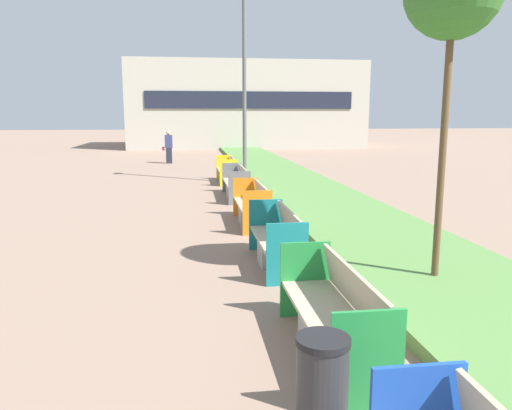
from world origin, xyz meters
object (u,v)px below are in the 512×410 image
(bench_green_frame, at_px, (333,322))
(bench_teal_frame, at_px, (277,244))
(litter_bin, at_px, (322,400))
(street_lamp_post, at_px, (244,72))
(bench_grey_frame, at_px, (237,185))
(bench_orange_frame, at_px, (253,208))
(bench_yellow_frame, at_px, (227,173))
(pedestrian_walking, at_px, (169,147))

(bench_green_frame, height_order, bench_teal_frame, same)
(bench_teal_frame, bearing_deg, litter_bin, -96.43)
(street_lamp_post, bearing_deg, bench_grey_frame, -100.63)
(litter_bin, relative_size, street_lamp_post, 0.13)
(bench_orange_frame, relative_size, street_lamp_post, 0.30)
(bench_teal_frame, distance_m, bench_yellow_frame, 10.41)
(litter_bin, xyz_separation_m, street_lamp_post, (1.15, 14.88, 3.49))
(pedestrian_walking, bearing_deg, street_lamp_post, -69.54)
(bench_green_frame, bearing_deg, bench_yellow_frame, 90.01)
(bench_yellow_frame, relative_size, pedestrian_walking, 1.23)
(bench_grey_frame, distance_m, bench_yellow_frame, 3.51)
(bench_teal_frame, relative_size, pedestrian_walking, 1.24)
(bench_green_frame, xyz_separation_m, bench_yellow_frame, (-0.00, 13.62, -0.00))
(bench_orange_frame, height_order, street_lamp_post, street_lamp_post)
(bench_yellow_frame, distance_m, pedestrian_walking, 8.20)
(bench_teal_frame, distance_m, street_lamp_post, 10.78)
(bench_green_frame, xyz_separation_m, street_lamp_post, (0.61, 13.36, 3.60))
(bench_green_frame, relative_size, bench_teal_frame, 1.07)
(bench_grey_frame, height_order, pedestrian_walking, pedestrian_walking)
(bench_green_frame, height_order, street_lamp_post, street_lamp_post)
(bench_green_frame, relative_size, pedestrian_walking, 1.32)
(bench_green_frame, xyz_separation_m, bench_orange_frame, (-0.00, 6.40, -0.00))
(street_lamp_post, bearing_deg, bench_orange_frame, -95.02)
(bench_grey_frame, bearing_deg, bench_teal_frame, -90.04)
(bench_teal_frame, xyz_separation_m, bench_grey_frame, (0.00, 6.90, 0.01))
(bench_teal_frame, height_order, bench_yellow_frame, same)
(street_lamp_post, height_order, pedestrian_walking, street_lamp_post)
(bench_teal_frame, xyz_separation_m, litter_bin, (-0.53, -4.74, 0.11))
(bench_teal_frame, distance_m, bench_orange_frame, 3.18)
(bench_teal_frame, bearing_deg, pedestrian_walking, 97.52)
(bench_orange_frame, relative_size, bench_grey_frame, 0.88)
(pedestrian_walking, bearing_deg, litter_bin, -85.34)
(bench_green_frame, distance_m, bench_orange_frame, 6.40)
(bench_teal_frame, bearing_deg, bench_grey_frame, 89.96)
(litter_bin, bearing_deg, bench_green_frame, 70.66)
(bench_teal_frame, distance_m, litter_bin, 4.77)
(bench_green_frame, bearing_deg, pedestrian_walking, 96.41)
(bench_orange_frame, bearing_deg, street_lamp_post, 84.98)
(bench_yellow_frame, distance_m, litter_bin, 15.16)
(bench_grey_frame, distance_m, street_lamp_post, 4.88)
(litter_bin, bearing_deg, bench_orange_frame, 86.14)
(bench_orange_frame, distance_m, street_lamp_post, 7.86)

